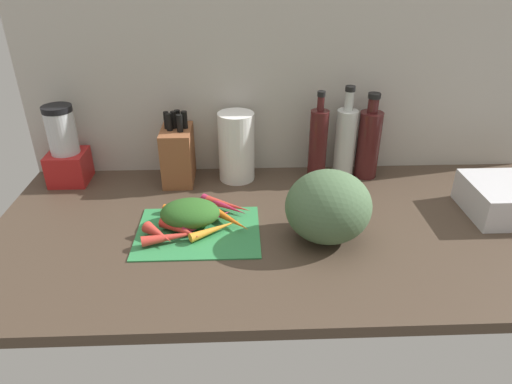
# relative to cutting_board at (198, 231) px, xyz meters

# --- Properties ---
(ground_plane) EXTENTS (1.70, 0.80, 0.03)m
(ground_plane) POSITION_rel_cutting_board_xyz_m (0.27, 0.03, -0.02)
(ground_plane) COLOR #47382B
(wall_back) EXTENTS (1.70, 0.03, 0.60)m
(wall_back) POSITION_rel_cutting_board_xyz_m (0.27, 0.42, 0.30)
(wall_back) COLOR #BCB7AD
(wall_back) RESTS_ON ground_plane
(cutting_board) EXTENTS (0.33, 0.25, 0.01)m
(cutting_board) POSITION_rel_cutting_board_xyz_m (0.00, 0.00, 0.00)
(cutting_board) COLOR #338C4C
(cutting_board) RESTS_ON ground_plane
(carrot_0) EXTENTS (0.10, 0.10, 0.03)m
(carrot_0) POSITION_rel_cutting_board_xyz_m (-0.10, -0.04, 0.02)
(carrot_0) COLOR red
(carrot_0) RESTS_ON cutting_board
(carrot_1) EXTENTS (0.14, 0.12, 0.03)m
(carrot_1) POSITION_rel_cutting_board_xyz_m (0.07, 0.11, 0.02)
(carrot_1) COLOR #B2264C
(carrot_1) RESTS_ON cutting_board
(carrot_2) EXTENTS (0.14, 0.10, 0.02)m
(carrot_2) POSITION_rel_cutting_board_xyz_m (0.05, -0.02, 0.02)
(carrot_2) COLOR orange
(carrot_2) RESTS_ON cutting_board
(carrot_3) EXTENTS (0.15, 0.12, 0.03)m
(carrot_3) POSITION_rel_cutting_board_xyz_m (0.02, 0.02, 0.02)
(carrot_3) COLOR #B2264C
(carrot_3) RESTS_ON cutting_board
(carrot_4) EXTENTS (0.17, 0.07, 0.03)m
(carrot_4) POSITION_rel_cutting_board_xyz_m (-0.06, -0.05, 0.02)
(carrot_4) COLOR red
(carrot_4) RESTS_ON cutting_board
(carrot_5) EXTENTS (0.12, 0.06, 0.02)m
(carrot_5) POSITION_rel_cutting_board_xyz_m (-0.05, 0.08, 0.02)
(carrot_5) COLOR orange
(carrot_5) RESTS_ON cutting_board
(carrot_6) EXTENTS (0.14, 0.09, 0.03)m
(carrot_6) POSITION_rel_cutting_board_xyz_m (0.08, 0.11, 0.02)
(carrot_6) COLOR red
(carrot_6) RESTS_ON cutting_board
(carrot_7) EXTENTS (0.13, 0.11, 0.04)m
(carrot_7) POSITION_rel_cutting_board_xyz_m (-0.04, -0.02, 0.02)
(carrot_7) COLOR red
(carrot_7) RESTS_ON cutting_board
(carrot_8) EXTENTS (0.13, 0.14, 0.03)m
(carrot_8) POSITION_rel_cutting_board_xyz_m (0.08, 0.03, 0.02)
(carrot_8) COLOR orange
(carrot_8) RESTS_ON cutting_board
(carrot_greens_pile) EXTENTS (0.16, 0.13, 0.07)m
(carrot_greens_pile) POSITION_rel_cutting_board_xyz_m (-0.02, 0.03, 0.04)
(carrot_greens_pile) COLOR #2D6023
(carrot_greens_pile) RESTS_ON cutting_board
(winter_squash) EXTENTS (0.22, 0.20, 0.19)m
(winter_squash) POSITION_rel_cutting_board_xyz_m (0.34, -0.04, 0.09)
(winter_squash) COLOR #4C6B47
(winter_squash) RESTS_ON ground_plane
(knife_block) EXTENTS (0.10, 0.15, 0.24)m
(knife_block) POSITION_rel_cutting_board_xyz_m (-0.08, 0.32, 0.09)
(knife_block) COLOR brown
(knife_block) RESTS_ON ground_plane
(blender_appliance) EXTENTS (0.12, 0.12, 0.26)m
(blender_appliance) POSITION_rel_cutting_board_xyz_m (-0.44, 0.33, 0.11)
(blender_appliance) COLOR red
(blender_appliance) RESTS_ON ground_plane
(paper_towel_roll) EXTENTS (0.12, 0.12, 0.23)m
(paper_towel_roll) POSITION_rel_cutting_board_xyz_m (0.11, 0.33, 0.11)
(paper_towel_roll) COLOR white
(paper_towel_roll) RESTS_ON ground_plane
(bottle_0) EXTENTS (0.06, 0.06, 0.30)m
(bottle_0) POSITION_rel_cutting_board_xyz_m (0.37, 0.32, 0.12)
(bottle_0) COLOR #471919
(bottle_0) RESTS_ON ground_plane
(bottle_1) EXTENTS (0.07, 0.07, 0.31)m
(bottle_1) POSITION_rel_cutting_board_xyz_m (0.46, 0.33, 0.12)
(bottle_1) COLOR silver
(bottle_1) RESTS_ON ground_plane
(bottle_2) EXTENTS (0.08, 0.08, 0.29)m
(bottle_2) POSITION_rel_cutting_board_xyz_m (0.54, 0.33, 0.12)
(bottle_2) COLOR #471919
(bottle_2) RESTS_ON ground_plane
(dish_rack) EXTENTS (0.25, 0.21, 0.10)m
(dish_rack) POSITION_rel_cutting_board_xyz_m (0.90, 0.07, 0.04)
(dish_rack) COLOR silver
(dish_rack) RESTS_ON ground_plane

